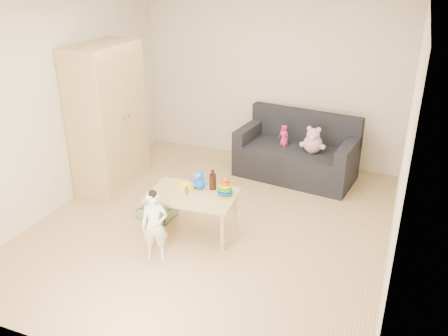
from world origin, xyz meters
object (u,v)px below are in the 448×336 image
at_px(wardrobe, 108,118).
at_px(sofa, 295,162).
at_px(play_table, 193,213).
at_px(toddler, 155,226).

height_order(wardrobe, sofa, wardrobe).
distance_m(wardrobe, play_table, 1.90).
height_order(sofa, toddler, toddler).
relative_size(wardrobe, play_table, 2.00).
relative_size(sofa, toddler, 2.18).
height_order(wardrobe, toddler, wardrobe).
xyz_separation_m(wardrobe, sofa, (2.31, 1.16, -0.74)).
bearing_deg(sofa, play_table, -103.11).
bearing_deg(sofa, toddler, -102.20).
distance_m(sofa, toddler, 2.66).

